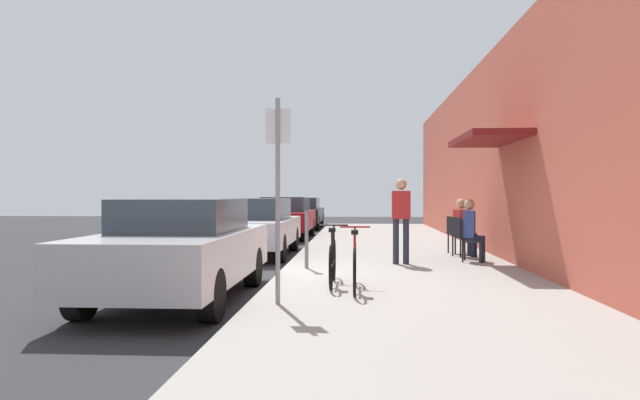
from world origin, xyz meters
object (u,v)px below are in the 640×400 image
at_px(bicycle_0, 355,265).
at_px(cafe_chair_0, 469,237).
at_px(bicycle_1, 333,261).
at_px(seated_patron_0, 472,228).
at_px(parking_meter, 307,227).
at_px(seated_patron_1, 464,225).
at_px(parked_car_3, 301,212).
at_px(parked_car_2, 285,217).
at_px(parked_car_1, 256,226).
at_px(pedestrian_standing, 401,214).
at_px(parked_car_0, 181,248).
at_px(street_sign, 278,184).
at_px(cafe_chair_1, 461,234).
at_px(cafe_chair_2, 456,232).

height_order(bicycle_0, cafe_chair_0, bicycle_0).
bearing_deg(bicycle_1, seated_patron_0, 50.04).
xyz_separation_m(parking_meter, seated_patron_1, (3.32, 2.29, -0.07)).
bearing_deg(parked_car_3, bicycle_1, -82.89).
xyz_separation_m(bicycle_1, cafe_chair_0, (2.69, 3.29, 0.14)).
relative_size(parked_car_2, seated_patron_1, 3.41).
relative_size(parked_car_1, seated_patron_1, 3.41).
height_order(bicycle_0, pedestrian_standing, pedestrian_standing).
bearing_deg(parked_car_3, bicycle_0, -81.99).
distance_m(parked_car_0, street_sign, 1.92).
bearing_deg(bicycle_1, pedestrian_standing, 65.61).
distance_m(bicycle_0, cafe_chair_0, 4.47).
xyz_separation_m(street_sign, seated_patron_1, (3.37, 5.90, -0.82)).
bearing_deg(street_sign, parked_car_0, 151.59).
xyz_separation_m(parked_car_1, bicycle_0, (2.47, -5.79, -0.25)).
bearing_deg(bicycle_0, parked_car_3, 98.01).
height_order(parked_car_1, seated_patron_0, parked_car_1).
bearing_deg(cafe_chair_1, seated_patron_1, 17.19).
height_order(street_sign, bicycle_1, street_sign).
bearing_deg(cafe_chair_1, pedestrian_standing, -133.95).
height_order(parked_car_1, seated_patron_1, parked_car_1).
relative_size(street_sign, cafe_chair_0, 2.99).
bearing_deg(bicycle_1, parked_car_1, 111.90).
relative_size(parked_car_0, parked_car_1, 1.00).
relative_size(parked_car_3, parking_meter, 3.33).
relative_size(seated_patron_1, pedestrian_standing, 0.76).
bearing_deg(seated_patron_0, seated_patron_1, 90.00).
bearing_deg(cafe_chair_1, street_sign, -119.40).
relative_size(parked_car_0, bicycle_1, 2.57).
distance_m(parking_meter, seated_patron_0, 3.57).
xyz_separation_m(cafe_chair_1, cafe_chair_2, (-0.00, 0.67, 0.00)).
height_order(bicycle_0, cafe_chair_2, bicycle_0).
relative_size(cafe_chair_0, cafe_chair_2, 1.00).
bearing_deg(street_sign, cafe_chair_0, 56.09).
relative_size(seated_patron_0, seated_patron_1, 1.00).
bearing_deg(parking_meter, bicycle_0, -69.70).
bearing_deg(parking_meter, street_sign, -90.79).
height_order(bicycle_1, cafe_chair_0, bicycle_1).
xyz_separation_m(parking_meter, pedestrian_standing, (1.82, 0.78, 0.23)).
bearing_deg(parked_car_2, street_sign, -83.33).
relative_size(parked_car_0, parked_car_3, 1.00).
bearing_deg(parked_car_2, parked_car_0, -90.00).
xyz_separation_m(parked_car_3, cafe_chair_1, (4.81, -12.78, -0.09)).
height_order(parked_car_0, bicycle_1, parked_car_0).
xyz_separation_m(bicycle_0, pedestrian_standing, (0.90, 3.26, 0.64)).
xyz_separation_m(seated_patron_1, cafe_chair_2, (-0.06, 0.65, -0.19)).
height_order(parked_car_0, parked_car_2, parked_car_0).
relative_size(parked_car_1, bicycle_0, 2.57).
distance_m(bicycle_0, bicycle_1, 0.61).
distance_m(parked_car_1, seated_patron_1, 4.98).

